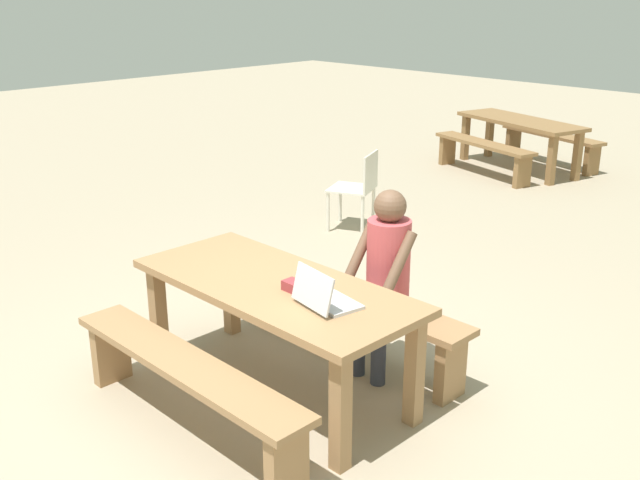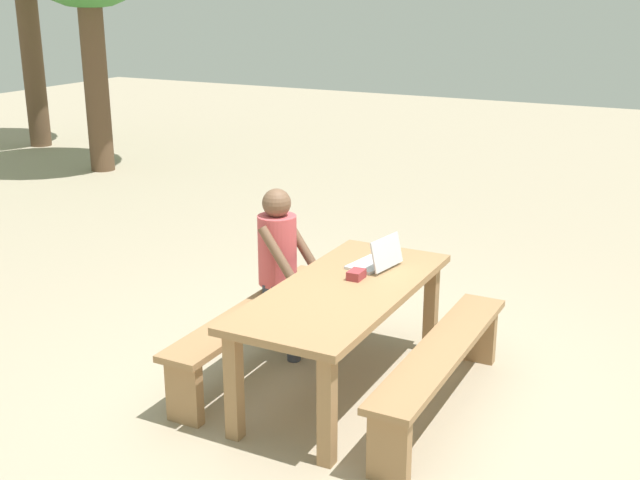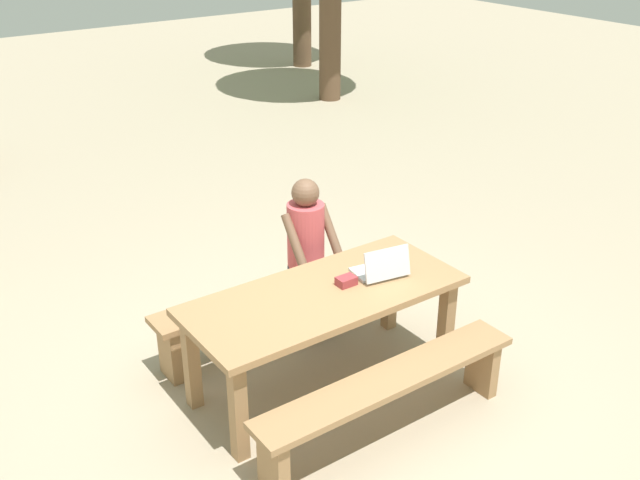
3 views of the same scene
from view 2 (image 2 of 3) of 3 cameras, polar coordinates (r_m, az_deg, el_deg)
name	(u,v)px [view 2 (image 2 of 3)]	position (r m, az deg, el deg)	size (l,w,h in m)	color
ground_plane	(343,389)	(5.61, 1.63, -10.54)	(30.00, 30.00, 0.00)	tan
picnic_table_front	(344,302)	(5.33, 1.69, -4.45)	(1.92, 0.83, 0.75)	#9E754C
bench_near	(441,363)	(5.21, 8.64, -8.62)	(1.91, 0.30, 0.47)	#9E754C
bench_far	(255,322)	(5.76, -4.62, -5.87)	(1.91, 0.30, 0.47)	#9E754C
laptop	(377,259)	(5.66, 4.07, -1.39)	(0.39, 0.33, 0.23)	silver
small_pouch	(356,275)	(5.43, 2.60, -2.48)	(0.13, 0.09, 0.06)	#993338
person_seated	(282,259)	(5.86, -2.71, -1.36)	(0.40, 0.40, 1.27)	#333847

